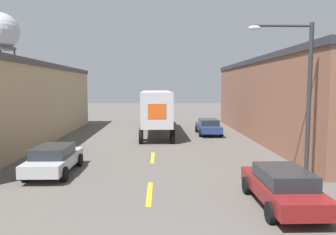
% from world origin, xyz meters
% --- Properties ---
extents(road_centerline, '(0.20, 16.55, 0.01)m').
position_xyz_m(road_centerline, '(0.00, 7.61, 0.00)').
color(road_centerline, yellow).
rests_on(road_centerline, ground_plane).
extents(warehouse_right, '(13.67, 25.68, 6.61)m').
position_xyz_m(warehouse_right, '(14.72, 21.66, 3.31)').
color(warehouse_right, brown).
rests_on(warehouse_right, ground_plane).
extents(semi_truck, '(3.03, 14.91, 3.92)m').
position_xyz_m(semi_truck, '(0.08, 25.79, 2.36)').
color(semi_truck, navy).
rests_on(semi_truck, ground_plane).
extents(parked_car_right_near, '(2.03, 4.69, 1.42)m').
position_xyz_m(parked_car_right_near, '(4.87, 6.02, 0.76)').
color(parked_car_right_near, maroon).
rests_on(parked_car_right_near, ground_plane).
extents(parked_car_left_far, '(2.03, 4.69, 1.42)m').
position_xyz_m(parked_car_left_far, '(-4.87, 10.84, 0.76)').
color(parked_car_left_far, '#B2B2B7').
rests_on(parked_car_left_far, ground_plane).
extents(parked_car_right_far, '(2.03, 4.69, 1.42)m').
position_xyz_m(parked_car_right_far, '(4.87, 23.94, 0.76)').
color(parked_car_right_far, navy).
rests_on(parked_car_right_far, ground_plane).
extents(water_tower, '(5.64, 5.64, 15.62)m').
position_xyz_m(water_tower, '(-23.95, 46.50, 12.62)').
color(water_tower, '#47474C').
rests_on(water_tower, ground_plane).
extents(street_lamp, '(2.99, 0.32, 7.23)m').
position_xyz_m(street_lamp, '(6.91, 9.45, 4.29)').
color(street_lamp, '#2D2D30').
rests_on(street_lamp, ground_plane).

